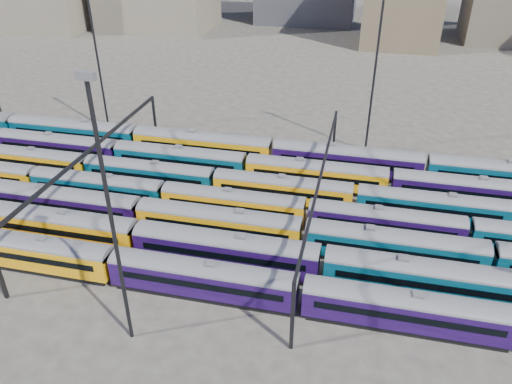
% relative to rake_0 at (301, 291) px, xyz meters
% --- Properties ---
extents(ground, '(500.00, 500.00, 0.00)m').
position_rel_rake_0_xyz_m(ground, '(-10.06, 15.00, -2.60)').
color(ground, '#3C3733').
rests_on(ground, ground).
extents(rake_0, '(120.83, 2.95, 4.96)m').
position_rel_rake_0_xyz_m(rake_0, '(0.00, 0.00, 0.00)').
color(rake_0, black).
rests_on(rake_0, ground).
extents(rake_1, '(148.59, 3.10, 5.23)m').
position_rel_rake_0_xyz_m(rake_1, '(-9.13, 5.00, 0.14)').
color(rake_1, black).
rests_on(rake_1, ground).
extents(rake_2, '(122.48, 2.99, 5.03)m').
position_rel_rake_0_xyz_m(rake_2, '(-21.71, 10.00, 0.04)').
color(rake_2, black).
rests_on(rake_2, ground).
extents(rake_3, '(94.88, 2.78, 4.67)m').
position_rel_rake_0_xyz_m(rake_3, '(-11.01, 15.00, -0.15)').
color(rake_3, black).
rests_on(rake_3, ground).
extents(rake_4, '(134.27, 2.81, 4.71)m').
position_rel_rake_0_xyz_m(rake_4, '(-5.47, 20.00, -0.13)').
color(rake_4, black).
rests_on(rake_4, ground).
extents(rake_5, '(121.85, 2.97, 5.00)m').
position_rel_rake_0_xyz_m(rake_5, '(-11.77, 25.00, 0.02)').
color(rake_5, black).
rests_on(rake_5, ground).
extents(rake_6, '(156.17, 3.26, 5.50)m').
position_rel_rake_0_xyz_m(rake_6, '(-20.07, 30.00, 0.29)').
color(rake_6, black).
rests_on(rake_6, ground).
extents(gantry_1, '(0.35, 40.35, 8.03)m').
position_rel_rake_0_xyz_m(gantry_1, '(-30.06, 15.00, 4.18)').
color(gantry_1, black).
rests_on(gantry_1, ground).
extents(gantry_2, '(0.35, 40.35, 8.03)m').
position_rel_rake_0_xyz_m(gantry_2, '(-0.06, 15.00, 4.18)').
color(gantry_2, black).
rests_on(gantry_2, ground).
extents(mast_1, '(1.40, 0.50, 25.60)m').
position_rel_rake_0_xyz_m(mast_1, '(-40.06, 37.00, 11.37)').
color(mast_1, black).
rests_on(mast_1, ground).
extents(mast_2, '(1.40, 0.50, 25.60)m').
position_rel_rake_0_xyz_m(mast_2, '(-15.06, -7.00, 11.37)').
color(mast_2, black).
rests_on(mast_2, ground).
extents(mast_3, '(1.40, 0.50, 25.60)m').
position_rel_rake_0_xyz_m(mast_3, '(4.94, 39.00, 11.37)').
color(mast_3, black).
rests_on(mast_3, ground).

